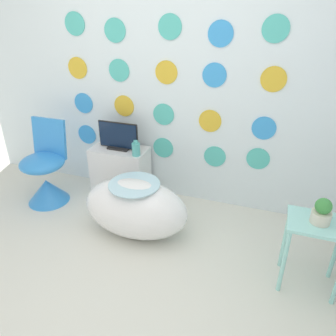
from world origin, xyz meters
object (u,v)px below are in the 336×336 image
(bathtub, at_px, (136,208))
(chair, at_px, (46,177))
(tv, at_px, (118,137))
(vase, at_px, (136,149))
(potted_plant_left, at_px, (322,212))

(bathtub, bearing_deg, chair, 170.07)
(bathtub, relative_size, tv, 2.22)
(vase, xyz_separation_m, potted_plant_left, (1.68, -0.62, 0.04))
(chair, xyz_separation_m, tv, (0.69, 0.38, 0.40))
(vase, height_order, potted_plant_left, potted_plant_left)
(bathtub, distance_m, chair, 1.15)
(bathtub, bearing_deg, tv, 127.18)
(bathtub, bearing_deg, vase, 112.10)
(tv, xyz_separation_m, vase, (0.24, -0.10, -0.06))
(potted_plant_left, bearing_deg, bathtub, 174.48)
(vase, bearing_deg, potted_plant_left, -20.39)
(bathtub, bearing_deg, potted_plant_left, -5.52)
(chair, relative_size, tv, 2.01)
(bathtub, height_order, vase, vase)
(tv, xyz_separation_m, potted_plant_left, (1.92, -0.72, -0.02))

